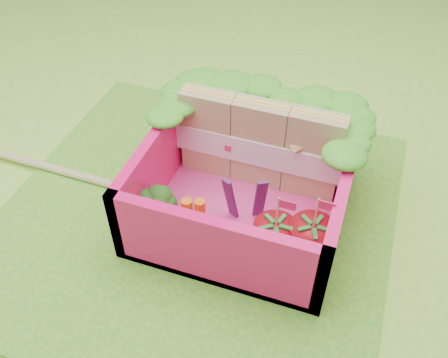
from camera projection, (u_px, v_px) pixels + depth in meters
ground at (196, 217)px, 3.44m from camera, size 14.00×14.00×0.00m
placemat at (196, 215)px, 3.43m from camera, size 2.60×2.60×0.03m
bento_floor at (245, 208)px, 3.43m from camera, size 1.30×1.30×0.05m
bento_box at (246, 182)px, 3.26m from camera, size 1.30×1.30×0.55m
lettuce_ruffle at (268, 102)px, 3.33m from camera, size 1.43×0.76×0.11m
sandwich_stack at (260, 144)px, 3.39m from camera, size 1.17×0.18×0.65m
broccoli at (159, 204)px, 3.17m from camera, size 0.32×0.32×0.26m
carrot_sticks at (194, 216)px, 3.15m from camera, size 0.15×0.10×0.28m
purple_wedges at (245, 198)px, 3.19m from camera, size 0.25×0.11×0.38m
strawberry_left at (274, 240)px, 3.01m from camera, size 0.27×0.27×0.51m
strawberry_right at (311, 242)px, 2.99m from camera, size 0.29×0.29×0.53m
snap_peas at (295, 245)px, 3.13m from camera, size 0.58×0.51×0.05m
chopsticks at (58, 170)px, 3.71m from camera, size 2.39×0.11×0.05m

